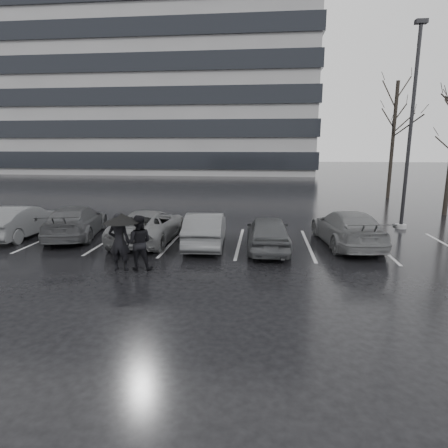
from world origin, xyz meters
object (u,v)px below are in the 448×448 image
object	(u,v)px
car_west_c	(76,222)
pedestrian_right	(139,242)
car_main	(268,233)
car_west_a	(206,229)
car_west_b	(149,226)
lamp_post	(410,138)
car_west_d	(21,221)
car_east	(347,228)
tree_north	(393,141)
pedestrian_left	(119,242)

from	to	relation	value
car_west_c	pedestrian_right	distance (m)	5.76
car_main	car_west_a	distance (m)	2.51
car_main	car_west_b	xyz separation A→B (m)	(-4.96, 0.84, -0.01)
pedestrian_right	lamp_post	xyz separation A→B (m)	(10.67, 7.27, 3.38)
car_west_b	car_west_d	world-z (taller)	car_west_d
car_east	lamp_post	size ratio (longest dim) A/B	0.52
car_west_a	car_west_d	world-z (taller)	car_west_d
lamp_post	car_west_c	bearing A→B (deg)	-167.45
car_west_a	tree_north	size ratio (longest dim) A/B	0.49
car_east	tree_north	xyz separation A→B (m)	(6.06, 14.40, 3.54)
car_west_b	lamp_post	xyz separation A→B (m)	(11.44, 3.69, 3.62)
car_west_c	pedestrian_left	size ratio (longest dim) A/B	2.54
car_west_b	car_west_c	size ratio (longest dim) A/B	1.00
car_west_b	lamp_post	distance (m)	12.55
car_west_d	lamp_post	size ratio (longest dim) A/B	0.45
car_west_a	pedestrian_left	distance (m)	3.98
car_west_a	car_west_b	bearing A→B (deg)	-14.30
car_west_a	pedestrian_right	bearing A→B (deg)	57.76
car_west_a	car_west_c	xyz separation A→B (m)	(-5.89, 0.85, 0.01)
car_west_c	pedestrian_right	size ratio (longest dim) A/B	2.65
car_west_a	car_east	size ratio (longest dim) A/B	0.85
lamp_post	pedestrian_right	bearing A→B (deg)	-145.75
car_west_d	car_main	bearing A→B (deg)	175.33
car_west_a	pedestrian_left	bearing A→B (deg)	51.17
car_west_c	car_east	xyz separation A→B (m)	(11.55, -0.16, 0.02)
car_main	car_east	xyz separation A→B (m)	(3.18, 1.06, 0.03)
car_main	car_west_c	bearing A→B (deg)	-10.94
car_west_d	pedestrian_left	distance (m)	7.13
car_west_c	pedestrian_right	bearing A→B (deg)	124.96
car_east	tree_north	distance (m)	16.03
car_west_b	pedestrian_left	bearing A→B (deg)	94.40
car_west_a	lamp_post	size ratio (longest dim) A/B	0.44
car_west_b	car_west_d	distance (m)	5.81
car_main	lamp_post	distance (m)	8.69
car_west_c	tree_north	xyz separation A→B (m)	(17.61, 14.24, 3.56)
pedestrian_right	lamp_post	world-z (taller)	lamp_post
car_west_c	pedestrian_right	xyz separation A→B (m)	(4.18, -3.96, 0.21)
car_west_b	pedestrian_right	bearing A→B (deg)	103.83
pedestrian_left	car_west_c	bearing A→B (deg)	-51.68
car_west_b	pedestrian_right	distance (m)	3.67
car_east	lamp_post	world-z (taller)	lamp_post
car_main	car_west_c	world-z (taller)	car_west_c
car_main	car_west_d	bearing A→B (deg)	-7.93
car_main	car_west_d	world-z (taller)	car_west_d
pedestrian_left	tree_north	xyz separation A→B (m)	(14.02, 18.33, 3.31)
pedestrian_left	lamp_post	xyz separation A→B (m)	(11.26, 7.40, 3.34)
pedestrian_left	car_west_a	bearing A→B (deg)	-128.26
pedestrian_left	pedestrian_right	bearing A→B (deg)	-170.15
car_west_a	car_east	xyz separation A→B (m)	(5.66, 0.69, 0.03)
car_main	lamp_post	world-z (taller)	lamp_post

